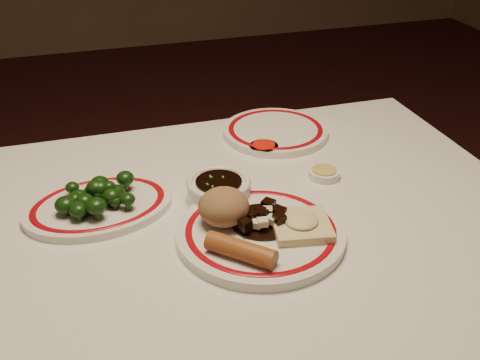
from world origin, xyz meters
name	(u,v)px	position (x,y,z in m)	size (l,w,h in m)	color
dining_table	(220,269)	(0.00, 0.00, 0.66)	(1.20, 0.90, 0.75)	white
main_plate	(261,233)	(0.06, -0.05, 0.76)	(0.35, 0.35, 0.02)	white
rice_mound	(224,207)	(0.01, -0.01, 0.80)	(0.09, 0.09, 0.06)	#8F6744
spring_roll	(241,250)	(0.00, -0.12, 0.78)	(0.03, 0.03, 0.12)	#9A5325
fried_wonton	(301,225)	(0.13, -0.07, 0.78)	(0.11, 0.11, 0.03)	beige
stirfry_heap	(262,218)	(0.07, -0.03, 0.78)	(0.11, 0.11, 0.03)	black
broccoli_plate	(99,206)	(-0.20, 0.12, 0.76)	(0.30, 0.27, 0.02)	white
broccoli_pile	(97,195)	(-0.20, 0.12, 0.79)	(0.15, 0.12, 0.05)	#23471C
soy_bowl	(219,191)	(0.02, 0.09, 0.77)	(0.12, 0.12, 0.04)	white
sweet_sour_dish	(264,148)	(0.17, 0.26, 0.76)	(0.06, 0.06, 0.02)	white
mustard_dish	(324,173)	(0.25, 0.11, 0.76)	(0.06, 0.06, 0.02)	white
far_plate	(275,131)	(0.23, 0.33, 0.76)	(0.25, 0.25, 0.02)	white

